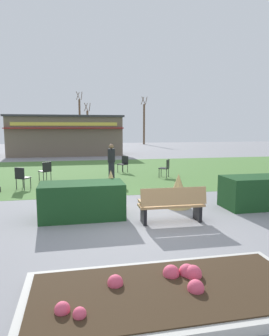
# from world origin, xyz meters

# --- Properties ---
(ground_plane) EXTENTS (80.00, 80.00, 0.00)m
(ground_plane) POSITION_xyz_m (0.00, 0.00, 0.00)
(ground_plane) COLOR gray
(lawn_patch) EXTENTS (36.00, 12.00, 0.01)m
(lawn_patch) POSITION_xyz_m (0.00, 9.25, 0.00)
(lawn_patch) COLOR #4C7A38
(lawn_patch) RESTS_ON ground_plane
(flower_bed) EXTENTS (4.15, 1.90, 0.33)m
(flower_bed) POSITION_xyz_m (-0.37, -3.39, 0.09)
(flower_bed) COLOR beige
(flower_bed) RESTS_ON ground_plane
(park_bench) EXTENTS (1.71, 0.55, 0.95)m
(park_bench) POSITION_xyz_m (0.77, -0.07, 0.48)
(park_bench) COLOR tan
(park_bench) RESTS_ON ground_plane
(hedge_left) EXTENTS (2.24, 1.10, 0.97)m
(hedge_left) POSITION_xyz_m (-1.47, 0.82, 0.48)
(hedge_left) COLOR #19421E
(hedge_left) RESTS_ON ground_plane
(hedge_right) EXTENTS (1.89, 1.10, 0.96)m
(hedge_right) POSITION_xyz_m (3.72, 0.84, 0.48)
(hedge_right) COLOR #19421E
(hedge_right) RESTS_ON ground_plane
(ornamental_grass_behind_left) EXTENTS (0.76, 0.76, 1.05)m
(ornamental_grass_behind_left) POSITION_xyz_m (1.44, 1.32, 0.53)
(ornamental_grass_behind_left) COLOR tan
(ornamental_grass_behind_left) RESTS_ON ground_plane
(ornamental_grass_behind_right) EXTENTS (0.77, 0.77, 1.20)m
(ornamental_grass_behind_right) POSITION_xyz_m (-0.61, 1.45, 0.60)
(ornamental_grass_behind_right) COLOR tan
(ornamental_grass_behind_right) RESTS_ON ground_plane
(ornamental_grass_behind_center) EXTENTS (0.56, 0.56, 0.96)m
(ornamental_grass_behind_center) POSITION_xyz_m (-0.62, 1.13, 0.48)
(ornamental_grass_behind_center) COLOR tan
(ornamental_grass_behind_center) RESTS_ON ground_plane
(trash_bin) EXTENTS (0.52, 0.52, 0.83)m
(trash_bin) POSITION_xyz_m (3.98, 0.53, 0.41)
(trash_bin) COLOR #2D4233
(trash_bin) RESTS_ON ground_plane
(food_kiosk) EXTENTS (9.85, 4.34, 3.48)m
(food_kiosk) POSITION_xyz_m (-2.27, 20.25, 1.75)
(food_kiosk) COLOR #6B5B4C
(food_kiosk) RESTS_ON ground_plane
(cafe_chair_west) EXTENTS (0.61, 0.61, 0.89)m
(cafe_chair_west) POSITION_xyz_m (-2.93, 6.88, 0.53)
(cafe_chair_west) COLOR black
(cafe_chair_west) RESTS_ON ground_plane
(cafe_chair_east) EXTENTS (0.61, 0.61, 0.89)m
(cafe_chair_east) POSITION_xyz_m (-3.71, 5.13, 0.53)
(cafe_chair_east) COLOR black
(cafe_chair_east) RESTS_ON ground_plane
(cafe_chair_center) EXTENTS (0.61, 0.61, 0.89)m
(cafe_chair_center) POSITION_xyz_m (2.74, 6.75, 0.53)
(cafe_chair_center) COLOR black
(cafe_chair_center) RESTS_ON ground_plane
(cafe_chair_north) EXTENTS (0.62, 0.62, 0.89)m
(cafe_chair_north) POSITION_xyz_m (1.00, 8.83, 0.53)
(cafe_chair_north) COLOR black
(cafe_chair_north) RESTS_ON ground_plane
(person_strolling) EXTENTS (0.34, 0.34, 1.69)m
(person_strolling) POSITION_xyz_m (0.04, 6.47, 0.86)
(person_strolling) COLOR #23232D
(person_strolling) RESTS_ON ground_plane
(parked_car_west_slot) EXTENTS (4.35, 2.35, 1.20)m
(parked_car_west_slot) POSITION_xyz_m (-3.97, 29.15, 0.64)
(parked_car_west_slot) COLOR #B7BABF
(parked_car_west_slot) RESTS_ON ground_plane
(tree_left_bg) EXTENTS (0.91, 0.96, 6.79)m
(tree_left_bg) POSITION_xyz_m (8.39, 35.27, 3.03)
(tree_left_bg) COLOR brown
(tree_left_bg) RESTS_ON ground_plane
(tree_right_bg) EXTENTS (0.91, 0.96, 7.46)m
(tree_right_bg) POSITION_xyz_m (-0.67, 37.05, 3.36)
(tree_right_bg) COLOR brown
(tree_right_bg) RESTS_ON ground_plane
(tree_center_bg) EXTENTS (0.91, 0.96, 5.79)m
(tree_center_bg) POSITION_xyz_m (0.35, 35.42, 2.53)
(tree_center_bg) COLOR brown
(tree_center_bg) RESTS_ON ground_plane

